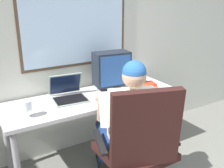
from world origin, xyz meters
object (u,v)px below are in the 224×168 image
at_px(desk, 94,104).
at_px(crt_monitor, 112,69).
at_px(office_chair, 140,143).
at_px(person_seated, 128,122).
at_px(book_stack, 148,85).
at_px(wine_glass, 27,106).
at_px(laptop, 68,92).

xyz_separation_m(desk, crt_monitor, (0.25, 0.05, 0.32)).
xyz_separation_m(office_chair, crt_monitor, (0.27, 0.87, 0.34)).
distance_m(person_seated, book_stack, 0.77).
height_order(desk, office_chair, office_chair).
xyz_separation_m(office_chair, person_seated, (0.08, 0.28, 0.04)).
relative_size(desk, office_chair, 1.66).
relative_size(desk, wine_glass, 12.11).
xyz_separation_m(laptop, wine_glass, (-0.46, -0.23, 0.04)).
bearing_deg(laptop, wine_glass, -153.71).
bearing_deg(crt_monitor, laptop, 175.40).
xyz_separation_m(office_chair, wine_glass, (-0.67, 0.68, 0.21)).
bearing_deg(office_chair, laptop, 103.13).
bearing_deg(desk, laptop, 159.13).
distance_m(desk, person_seated, 0.54).
distance_m(laptop, book_stack, 0.90).
height_order(office_chair, crt_monitor, crt_monitor).
distance_m(desk, wine_glass, 0.73).
xyz_separation_m(desk, person_seated, (0.06, -0.54, 0.01)).
bearing_deg(laptop, desk, -20.87).
distance_m(office_chair, book_stack, 1.02).
bearing_deg(wine_glass, office_chair, -45.58).
distance_m(desk, crt_monitor, 0.41).
bearing_deg(crt_monitor, office_chair, -107.36).
distance_m(office_chair, wine_glass, 0.98).
distance_m(person_seated, wine_glass, 0.87).
relative_size(office_chair, book_stack, 6.06).
relative_size(desk, laptop, 4.84).
relative_size(person_seated, book_stack, 6.82).
bearing_deg(crt_monitor, desk, -168.38).
bearing_deg(wine_glass, book_stack, 2.86).
height_order(wine_glass, book_stack, wine_glass).
xyz_separation_m(crt_monitor, laptop, (-0.48, 0.04, -0.18)).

